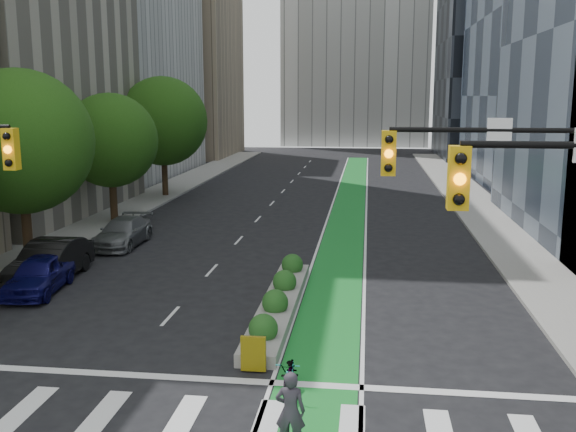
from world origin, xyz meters
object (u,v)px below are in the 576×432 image
(median_planter, at_px, (279,301))
(parked_car_left_near, at_px, (39,274))
(cyclist, at_px, (290,411))
(parked_car_left_far, at_px, (123,232))
(parked_car_left_mid, at_px, (50,261))
(bicycle, at_px, (290,374))

(median_planter, relative_size, parked_car_left_near, 2.40)
(median_planter, height_order, cyclist, cyclist)
(parked_car_left_far, bearing_deg, parked_car_left_mid, -95.83)
(parked_car_left_far, bearing_deg, median_planter, -44.41)
(median_planter, distance_m, parked_car_left_far, 12.98)
(cyclist, distance_m, parked_car_left_near, 14.96)
(cyclist, bearing_deg, parked_car_left_near, -41.20)
(cyclist, height_order, parked_car_left_far, cyclist)
(parked_car_left_near, xyz_separation_m, parked_car_left_far, (0.26, 8.01, -0.03))
(parked_car_left_mid, bearing_deg, bicycle, -40.14)
(bicycle, bearing_deg, median_planter, 99.73)
(parked_car_left_near, relative_size, parked_car_left_far, 0.89)
(bicycle, xyz_separation_m, parked_car_left_mid, (-11.08, 8.84, 0.38))
(parked_car_left_near, relative_size, parked_car_left_mid, 0.84)
(bicycle, bearing_deg, parked_car_left_mid, 140.82)
(bicycle, bearing_deg, cyclist, -83.41)
(bicycle, bearing_deg, parked_car_left_far, 123.86)
(median_planter, xyz_separation_m, cyclist, (1.49, -9.04, 0.53))
(median_planter, distance_m, parked_car_left_mid, 10.29)
(bicycle, relative_size, parked_car_left_near, 0.41)
(cyclist, relative_size, parked_car_left_mid, 0.36)
(median_planter, xyz_separation_m, parked_car_left_far, (-9.33, 9.02, 0.33))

